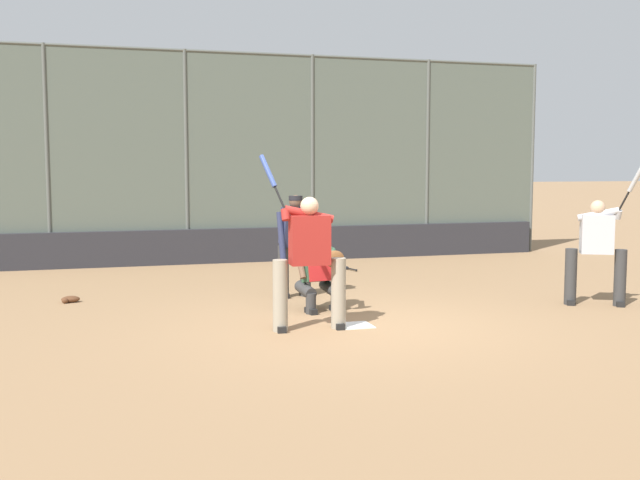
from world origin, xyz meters
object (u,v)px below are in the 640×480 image
fielding_glove_on_dirt (70,299)px  umpire_home (295,243)px  batter_at_plate (309,258)px  batter_on_deck (597,248)px  spare_bat_near_backstop (343,267)px  catcher_behind_plate (319,270)px

fielding_glove_on_dirt → umpire_home: bearing=171.4°
batter_at_plate → batter_on_deck: bearing=-172.0°
batter_on_deck → fielding_glove_on_dirt: (7.65, -2.48, -0.82)m
spare_bat_near_backstop → fielding_glove_on_dirt: (5.25, 2.45, 0.02)m
catcher_behind_plate → spare_bat_near_backstop: (-1.74, -4.17, -0.56)m
batter_on_deck → spare_bat_near_backstop: bearing=142.7°
spare_bat_near_backstop → fielding_glove_on_dirt: size_ratio=3.00×
batter_on_deck → fielding_glove_on_dirt: size_ratio=7.75×
batter_at_plate → umpire_home: (-0.44, -2.38, -0.05)m
catcher_behind_plate → spare_bat_near_backstop: 4.55m
batter_on_deck → spare_bat_near_backstop: size_ratio=2.58×
catcher_behind_plate → spare_bat_near_backstop: bearing=-120.7°
batter_on_deck → catcher_behind_plate: bearing=-163.7°
catcher_behind_plate → fielding_glove_on_dirt: (3.51, -1.71, -0.55)m
umpire_home → batter_on_deck: (-4.19, 1.95, -0.01)m
batter_at_plate → fielding_glove_on_dirt: size_ratio=8.09×
batter_at_plate → spare_bat_near_backstop: bearing=-109.7°
batter_at_plate → catcher_behind_plate: (-0.48, -1.19, -0.34)m
catcher_behind_plate → umpire_home: bearing=-95.9°
catcher_behind_plate → umpire_home: umpire_home is taller
spare_bat_near_backstop → fielding_glove_on_dirt: 5.79m
catcher_behind_plate → umpire_home: 1.23m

